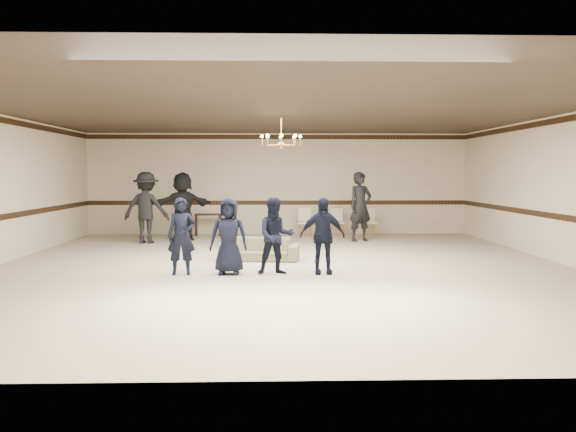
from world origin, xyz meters
name	(u,v)px	position (x,y,z in m)	size (l,w,h in m)	color
room	(282,190)	(0.00, 0.00, 1.60)	(12.01, 14.01, 3.21)	tan
chair_rail	(278,203)	(0.00, 6.99, 1.00)	(12.00, 0.02, 0.14)	#341D0F
crown_molding	(278,137)	(0.00, 6.99, 3.08)	(12.00, 0.02, 0.14)	#341D0F
chandelier	(281,131)	(0.00, 1.00, 2.88)	(0.94, 0.94, 0.89)	gold
boy_a	(182,236)	(-1.94, -0.86, 0.74)	(0.54, 0.35, 1.48)	black
boy_b	(229,236)	(-1.04, -0.86, 0.74)	(0.72, 0.47, 1.48)	black
boy_c	(276,236)	(-0.14, -0.86, 0.74)	(0.72, 0.56, 1.48)	black
boy_d	(322,236)	(0.76, -0.86, 0.74)	(0.86, 0.36, 1.48)	black
settee	(260,249)	(-0.48, 1.03, 0.25)	(1.73, 0.68, 0.50)	#7E7C54
adult_left	(146,208)	(-3.67, 4.50, 0.99)	(1.28, 0.73, 1.97)	black
adult_mid	(182,206)	(-2.77, 5.20, 0.99)	(1.83, 0.58, 1.97)	black
adult_right	(360,207)	(2.33, 4.80, 0.99)	(0.72, 0.47, 1.97)	black
banquet_chair_left	(305,222)	(0.83, 6.26, 0.43)	(0.42, 0.42, 0.86)	beige
banquet_chair_mid	(337,222)	(1.83, 6.26, 0.43)	(0.42, 0.42, 0.86)	beige
banquet_chair_right	(370,222)	(2.83, 6.26, 0.43)	(0.42, 0.42, 0.86)	beige
console_table	(208,225)	(-2.17, 6.46, 0.34)	(0.82, 0.35, 0.69)	black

